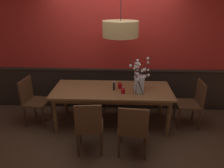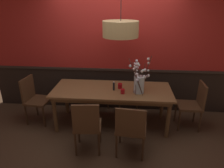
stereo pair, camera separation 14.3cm
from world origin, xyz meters
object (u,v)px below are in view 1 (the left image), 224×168
object	(u,v)px
dining_table	(112,93)
pendant_lamp	(121,29)
chair_near_side_right	(133,127)
candle_holder_nearer_edge	(123,91)
chair_head_east_end	(192,102)
vase_with_blossoms	(140,82)
candle_holder_nearer_center	(120,86)
chair_head_west_end	(33,99)
chair_far_side_left	(99,82)
chair_far_side_right	(127,82)
chair_near_side_left	(89,125)
condiment_bottle	(114,86)

from	to	relation	value
dining_table	pendant_lamp	xyz separation A→B (m)	(0.14, 0.04, 1.16)
chair_near_side_right	candle_holder_nearer_edge	bearing A→B (deg)	102.92
chair_near_side_right	chair_head_east_end	world-z (taller)	chair_head_east_end
vase_with_blossoms	candle_holder_nearer_center	bearing A→B (deg)	156.50
candle_holder_nearer_edge	dining_table	bearing A→B (deg)	138.51
chair_head_west_end	candle_holder_nearer_edge	world-z (taller)	chair_head_west_end
chair_head_west_end	chair_far_side_left	distance (m)	1.47
dining_table	chair_far_side_right	distance (m)	0.92
candle_holder_nearer_edge	pendant_lamp	world-z (taller)	pendant_lamp
candle_holder_nearer_center	pendant_lamp	bearing A→B (deg)	-122.47
chair_far_side_right	chair_head_west_end	xyz separation A→B (m)	(-1.82, -0.88, -0.02)
dining_table	chair_near_side_right	distance (m)	0.94
chair_near_side_left	chair_near_side_right	bearing A→B (deg)	-0.43
chair_head_west_end	candle_holder_nearer_edge	bearing A→B (deg)	-5.49
chair_far_side_right	dining_table	bearing A→B (deg)	-108.91
candle_holder_nearer_center	condiment_bottle	xyz separation A→B (m)	(-0.11, -0.09, 0.03)
candle_holder_nearer_edge	pendant_lamp	xyz separation A→B (m)	(-0.06, 0.22, 1.04)
chair_near_side_right	chair_far_side_right	distance (m)	1.72
dining_table	candle_holder_nearer_edge	world-z (taller)	candle_holder_nearer_edge
dining_table	chair_head_west_end	distance (m)	1.53
chair_far_side_right	chair_head_west_end	world-z (taller)	chair_far_side_right
chair_far_side_right	pendant_lamp	distance (m)	1.54
chair_head_west_end	condiment_bottle	size ratio (longest dim) A/B	5.51
chair_near_side_right	chair_far_side_left	world-z (taller)	chair_far_side_left
vase_with_blossoms	candle_holder_nearer_edge	size ratio (longest dim) A/B	7.96
chair_near_side_right	chair_far_side_left	xyz separation A→B (m)	(-0.69, 1.70, 0.03)
chair_near_side_left	condiment_bottle	bearing A→B (deg)	66.53
dining_table	chair_near_side_right	size ratio (longest dim) A/B	2.49
vase_with_blossoms	pendant_lamp	xyz separation A→B (m)	(-0.35, 0.15, 0.89)
chair_head_east_end	chair_near_side_left	bearing A→B (deg)	-154.53
chair_far_side_left	vase_with_blossoms	distance (m)	1.32
dining_table	chair_head_west_end	bearing A→B (deg)	-179.47
condiment_bottle	chair_far_side_left	bearing A→B (deg)	112.46
chair_near_side_right	chair_near_side_left	distance (m)	0.67
chair_near_side_left	chair_far_side_right	bearing A→B (deg)	70.45
chair_far_side_left	candle_holder_nearer_center	distance (m)	0.97
dining_table	chair_far_side_left	bearing A→B (deg)	111.39
chair_head_east_end	candle_holder_nearer_edge	xyz separation A→B (m)	(-1.31, -0.21, 0.28)
chair_far_side_right	candle_holder_nearer_center	world-z (taller)	chair_far_side_right
chair_head_east_end	candle_holder_nearer_center	bearing A→B (deg)	179.15
chair_head_east_end	chair_far_side_right	xyz separation A→B (m)	(-1.22, 0.84, 0.03)
chair_head_west_end	candle_holder_nearer_center	xyz separation A→B (m)	(1.67, 0.06, 0.28)
chair_near_side_right	candle_holder_nearer_center	distance (m)	0.97
chair_head_east_end	condiment_bottle	xyz separation A→B (m)	(-1.48, -0.07, 0.32)
chair_head_east_end	pendant_lamp	bearing A→B (deg)	179.39
chair_head_west_end	candle_holder_nearer_center	world-z (taller)	chair_head_west_end
chair_far_side_left	candle_holder_nearer_edge	xyz separation A→B (m)	(0.54, -1.03, 0.25)
chair_near_side_left	pendant_lamp	distance (m)	1.65
chair_head_east_end	dining_table	bearing A→B (deg)	-179.04
dining_table	chair_far_side_left	world-z (taller)	chair_far_side_left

